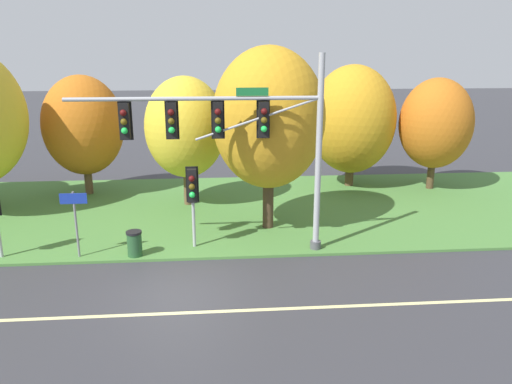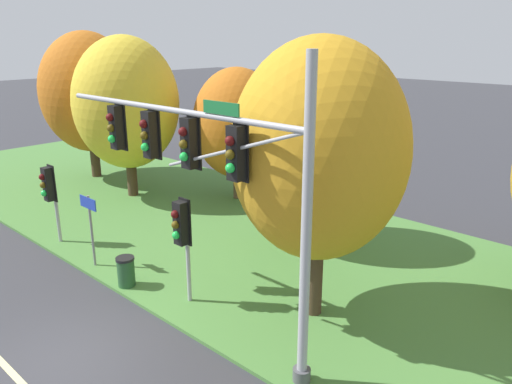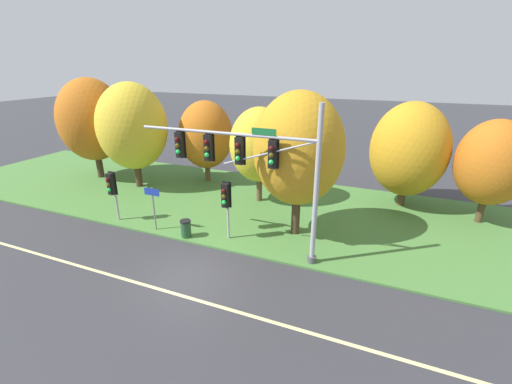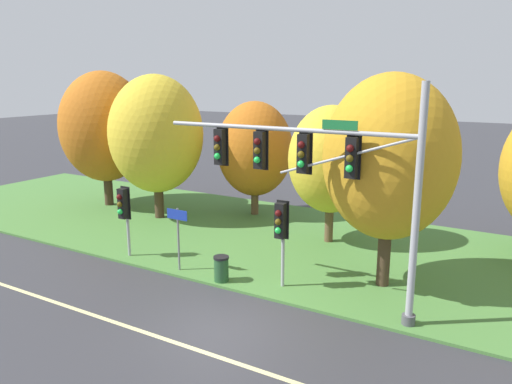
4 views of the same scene
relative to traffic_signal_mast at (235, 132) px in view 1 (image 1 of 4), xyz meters
The scene contains 12 objects.
ground_plane 5.74m from the traffic_signal_mast, 121.47° to the right, with size 160.00×160.00×0.00m, color #333338.
lane_stripe 6.45m from the traffic_signal_mast, 113.63° to the right, with size 36.00×0.16×0.01m, color beige.
grass_verge 7.14m from the traffic_signal_mast, 109.32° to the left, with size 48.00×11.50×0.10m, color #477A38.
traffic_signal_mast is the anchor object (origin of this frame).
pedestrian_signal_near_kerb 2.72m from the traffic_signal_mast, 164.59° to the left, with size 0.46×0.55×3.11m.
route_sign_post 6.33m from the traffic_signal_mast, behind, with size 0.93×0.08×2.42m.
tree_behind_signpost 11.06m from the traffic_signal_mast, 131.12° to the left, with size 3.96×3.96×6.00m.
tree_mid_verge 6.41m from the traffic_signal_mast, 108.92° to the left, with size 3.74×3.74×6.04m.
tree_tall_centre 2.88m from the traffic_signal_mast, 60.26° to the left, with size 4.48×4.48×7.35m.
tree_right_far 11.00m from the traffic_signal_mast, 53.31° to the left, with size 4.56×4.56×6.44m.
tree_furthest_back 13.30m from the traffic_signal_mast, 36.14° to the left, with size 3.73×3.73×5.81m.
trash_bin 5.40m from the traffic_signal_mast, behind, with size 0.56×0.56×0.93m.
Camera 1 is at (1.15, -14.10, 7.28)m, focal length 35.00 mm.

